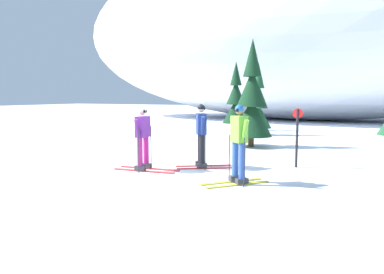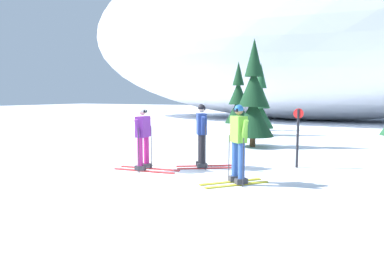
% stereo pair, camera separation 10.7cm
% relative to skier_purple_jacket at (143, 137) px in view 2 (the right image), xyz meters
% --- Properties ---
extents(ground_plane, '(120.00, 120.00, 0.00)m').
position_rel_skier_purple_jacket_xyz_m(ground_plane, '(0.81, 0.23, -0.91)').
color(ground_plane, white).
extents(skier_purple_jacket, '(1.81, 0.83, 1.72)m').
position_rel_skier_purple_jacket_xyz_m(skier_purple_jacket, '(0.00, 0.00, 0.00)').
color(skier_purple_jacket, red).
rests_on(skier_purple_jacket, ground).
extents(skier_navy_jacket, '(1.58, 1.23, 1.78)m').
position_rel_skier_purple_jacket_xyz_m(skier_navy_jacket, '(1.27, 1.01, 0.04)').
color(skier_navy_jacket, red).
rests_on(skier_navy_jacket, ground).
extents(skier_lime_jacket, '(1.36, 1.46, 1.81)m').
position_rel_skier_purple_jacket_xyz_m(skier_lime_jacket, '(2.79, -0.30, 0.04)').
color(skier_lime_jacket, gold).
rests_on(skier_lime_jacket, ground).
extents(pine_tree_far_left, '(1.53, 1.53, 3.97)m').
position_rel_skier_purple_jacket_xyz_m(pine_tree_far_left, '(-1.55, 12.06, 0.76)').
color(pine_tree_far_left, '#47301E').
rests_on(pine_tree_far_left, ground).
extents(pine_tree_center_left, '(1.40, 1.40, 3.64)m').
position_rel_skier_purple_jacket_xyz_m(pine_tree_center_left, '(0.39, 9.91, 0.61)').
color(pine_tree_center_left, '#47301E').
rests_on(pine_tree_center_left, ground).
extents(pine_tree_center, '(1.62, 1.62, 4.20)m').
position_rel_skier_purple_jacket_xyz_m(pine_tree_center, '(1.32, 5.66, 0.85)').
color(pine_tree_center, '#47301E').
rests_on(pine_tree_center, ground).
extents(snow_ridge_background, '(42.02, 17.99, 15.44)m').
position_rel_skier_purple_jacket_xyz_m(snow_ridge_background, '(0.80, 23.08, 6.81)').
color(snow_ridge_background, white).
rests_on(snow_ridge_background, ground).
extents(trail_marker_post, '(0.28, 0.07, 1.66)m').
position_rel_skier_purple_jacket_xyz_m(trail_marker_post, '(3.66, 2.21, 0.03)').
color(trail_marker_post, black).
rests_on(trail_marker_post, ground).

